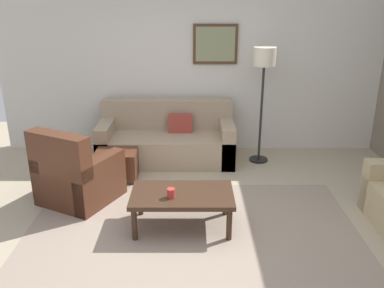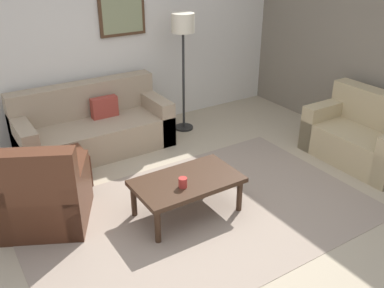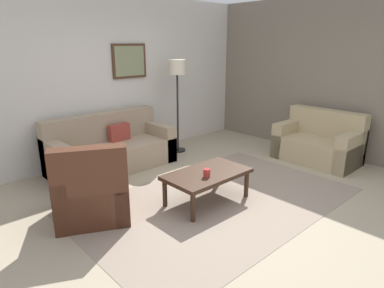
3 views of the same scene
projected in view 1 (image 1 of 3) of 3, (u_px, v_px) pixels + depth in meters
The scene contains 10 objects.
ground_plane at pixel (192, 231), 4.49m from camera, with size 8.00×8.00×0.00m, color tan.
rear_partition at pixel (192, 62), 6.45m from camera, with size 6.00×0.12×2.80m, color silver.
area_rug at pixel (192, 231), 4.49m from camera, with size 3.59×2.28×0.01m, color gray.
couch_main at pixel (167, 140), 6.36m from camera, with size 2.00×0.89×0.88m.
armchair_leather at pixel (75, 179), 5.03m from camera, with size 1.08×1.08×0.95m.
ottoman at pixel (117, 163), 5.76m from camera, with size 0.56×0.56×0.40m, color #4C2819.
coffee_table at pixel (182, 197), 4.47m from camera, with size 1.10×0.64×0.41m.
cup at pixel (171, 193), 4.33m from camera, with size 0.09×0.09×0.10m, color #B2332D.
lamp_standing at pixel (263, 69), 5.88m from camera, with size 0.32×0.32×1.71m.
framed_artwork at pixel (215, 44), 6.26m from camera, with size 0.67×0.04×0.59m.
Camera 1 is at (-0.00, -3.89, 2.45)m, focal length 38.88 mm.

